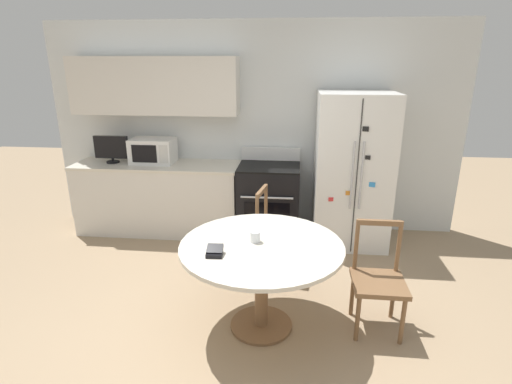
{
  "coord_description": "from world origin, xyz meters",
  "views": [
    {
      "loc": [
        0.56,
        -2.42,
        2.15
      ],
      "look_at": [
        0.19,
        1.15,
        0.95
      ],
      "focal_mm": 28.0,
      "sensor_mm": 36.0,
      "label": 1
    }
  ],
  "objects_px": {
    "oven_range": "(269,201)",
    "candle_glass": "(255,237)",
    "dining_chair_far": "(276,233)",
    "wallet": "(215,252)",
    "refrigerator": "(352,171)",
    "microwave": "(153,151)",
    "countertop_tv": "(111,148)",
    "dining_chair_right": "(378,281)"
  },
  "relations": [
    {
      "from": "refrigerator",
      "to": "dining_chair_far",
      "type": "bearing_deg",
      "value": -135.03
    },
    {
      "from": "oven_range",
      "to": "wallet",
      "type": "height_order",
      "value": "oven_range"
    },
    {
      "from": "dining_chair_right",
      "to": "refrigerator",
      "type": "bearing_deg",
      "value": -88.55
    },
    {
      "from": "candle_glass",
      "to": "wallet",
      "type": "distance_m",
      "value": 0.38
    },
    {
      "from": "wallet",
      "to": "oven_range",
      "type": "bearing_deg",
      "value": 82.84
    },
    {
      "from": "dining_chair_far",
      "to": "candle_glass",
      "type": "xyz_separation_m",
      "value": [
        -0.13,
        -0.91,
        0.37
      ]
    },
    {
      "from": "microwave",
      "to": "refrigerator",
      "type": "bearing_deg",
      "value": -3.1
    },
    {
      "from": "dining_chair_far",
      "to": "candle_glass",
      "type": "bearing_deg",
      "value": 2.28
    },
    {
      "from": "candle_glass",
      "to": "microwave",
      "type": "bearing_deg",
      "value": 128.32
    },
    {
      "from": "refrigerator",
      "to": "dining_chair_far",
      "type": "xyz_separation_m",
      "value": [
        -0.84,
        -0.84,
        -0.47
      ]
    },
    {
      "from": "dining_chair_right",
      "to": "wallet",
      "type": "height_order",
      "value": "dining_chair_right"
    },
    {
      "from": "countertop_tv",
      "to": "dining_chair_right",
      "type": "height_order",
      "value": "countertop_tv"
    },
    {
      "from": "countertop_tv",
      "to": "dining_chair_right",
      "type": "xyz_separation_m",
      "value": [
        3.0,
        -1.77,
        -0.65
      ]
    },
    {
      "from": "dining_chair_far",
      "to": "wallet",
      "type": "relative_size",
      "value": 6.84
    },
    {
      "from": "oven_range",
      "to": "dining_chair_right",
      "type": "height_order",
      "value": "oven_range"
    },
    {
      "from": "dining_chair_far",
      "to": "microwave",
      "type": "bearing_deg",
      "value": -110.92
    },
    {
      "from": "wallet",
      "to": "microwave",
      "type": "bearing_deg",
      "value": 119.53
    },
    {
      "from": "refrigerator",
      "to": "dining_chair_far",
      "type": "distance_m",
      "value": 1.28
    },
    {
      "from": "oven_range",
      "to": "wallet",
      "type": "bearing_deg",
      "value": -97.16
    },
    {
      "from": "dining_chair_far",
      "to": "wallet",
      "type": "height_order",
      "value": "dining_chair_far"
    },
    {
      "from": "refrigerator",
      "to": "wallet",
      "type": "bearing_deg",
      "value": -121.78
    },
    {
      "from": "microwave",
      "to": "countertop_tv",
      "type": "bearing_deg",
      "value": -174.19
    },
    {
      "from": "oven_range",
      "to": "candle_glass",
      "type": "relative_size",
      "value": 12.15
    },
    {
      "from": "refrigerator",
      "to": "countertop_tv",
      "type": "relative_size",
      "value": 4.21
    },
    {
      "from": "refrigerator",
      "to": "countertop_tv",
      "type": "xyz_separation_m",
      "value": [
        -2.97,
        0.08,
        0.18
      ]
    },
    {
      "from": "candle_glass",
      "to": "wallet",
      "type": "bearing_deg",
      "value": -137.01
    },
    {
      "from": "oven_range",
      "to": "countertop_tv",
      "type": "xyz_separation_m",
      "value": [
        -1.99,
        0.02,
        0.62
      ]
    },
    {
      "from": "candle_glass",
      "to": "refrigerator",
      "type": "bearing_deg",
      "value": 61.06
    },
    {
      "from": "dining_chair_far",
      "to": "oven_range",
      "type": "bearing_deg",
      "value": -160.82
    },
    {
      "from": "refrigerator",
      "to": "countertop_tv",
      "type": "height_order",
      "value": "refrigerator"
    },
    {
      "from": "candle_glass",
      "to": "wallet",
      "type": "height_order",
      "value": "candle_glass"
    },
    {
      "from": "microwave",
      "to": "wallet",
      "type": "relative_size",
      "value": 4.05
    },
    {
      "from": "dining_chair_far",
      "to": "wallet",
      "type": "distance_m",
      "value": 1.28
    },
    {
      "from": "countertop_tv",
      "to": "candle_glass",
      "type": "bearing_deg",
      "value": -42.38
    },
    {
      "from": "microwave",
      "to": "wallet",
      "type": "height_order",
      "value": "microwave"
    },
    {
      "from": "refrigerator",
      "to": "microwave",
      "type": "height_order",
      "value": "refrigerator"
    },
    {
      "from": "countertop_tv",
      "to": "dining_chair_right",
      "type": "relative_size",
      "value": 0.47
    },
    {
      "from": "countertop_tv",
      "to": "candle_glass",
      "type": "height_order",
      "value": "countertop_tv"
    },
    {
      "from": "countertop_tv",
      "to": "dining_chair_far",
      "type": "distance_m",
      "value": 2.41
    },
    {
      "from": "refrigerator",
      "to": "candle_glass",
      "type": "distance_m",
      "value": 2.0
    },
    {
      "from": "wallet",
      "to": "refrigerator",
      "type": "bearing_deg",
      "value": 58.22
    },
    {
      "from": "dining_chair_right",
      "to": "candle_glass",
      "type": "height_order",
      "value": "dining_chair_right"
    }
  ]
}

